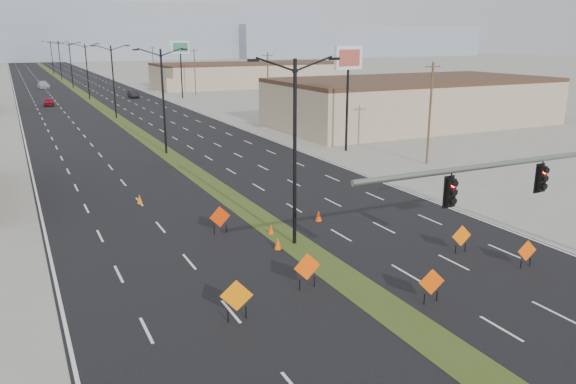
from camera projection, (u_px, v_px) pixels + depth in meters
name	position (u px, v px, depth m)	size (l,w,h in m)	color
ground	(441.00, 347.00, 20.68)	(600.00, 600.00, 0.00)	gray
road_surface	(87.00, 97.00, 107.19)	(25.00, 400.00, 0.02)	black
median_strip	(87.00, 97.00, 107.19)	(2.00, 400.00, 0.04)	#2E4318
building_se_near	(413.00, 103.00, 73.34)	(36.00, 18.00, 5.50)	tan
building_se_far	(251.00, 75.00, 131.35)	(44.00, 16.00, 5.00)	tan
mesa_center	(115.00, 32.00, 293.52)	(220.00, 50.00, 28.00)	#8592A4
mesa_east	(352.00, 41.00, 345.76)	(160.00, 50.00, 18.00)	#8592A4
signal_mast	(569.00, 184.00, 24.77)	(16.30, 0.60, 8.00)	slate
streetlight_0	(295.00, 147.00, 29.62)	(5.15, 0.24, 10.02)	black
streetlight_1	(163.00, 98.00, 53.84)	(5.15, 0.24, 10.02)	black
streetlight_2	(113.00, 79.00, 78.07)	(5.15, 0.24, 10.02)	black
streetlight_3	(87.00, 70.00, 102.29)	(5.15, 0.24, 10.02)	black
streetlight_4	(71.00, 63.00, 126.52)	(5.15, 0.24, 10.02)	black
streetlight_5	(60.00, 59.00, 150.74)	(5.15, 0.24, 10.02)	black
streetlight_6	(52.00, 56.00, 174.97)	(5.15, 0.24, 10.02)	black
utility_pole_0	(430.00, 112.00, 49.57)	(1.60, 0.20, 9.00)	#4C3823
utility_pole_1	(268.00, 84.00, 79.85)	(1.60, 0.20, 9.00)	#4C3823
utility_pole_2	(195.00, 71.00, 110.13)	(1.60, 0.20, 9.00)	#4C3823
utility_pole_3	(153.00, 64.00, 140.41)	(1.60, 0.20, 9.00)	#4C3823
car_left	(49.00, 102.00, 93.81)	(1.55, 3.86, 1.32)	maroon
car_mid	(133.00, 94.00, 106.42)	(1.44, 4.13, 1.36)	black
car_far	(43.00, 85.00, 125.96)	(2.17, 5.34, 1.55)	#B0B6BA
construction_sign_0	(237.00, 297.00, 22.34)	(1.26, 0.50, 1.77)	orange
construction_sign_1	(307.00, 268.00, 25.22)	(1.30, 0.09, 1.73)	#FF4E05
construction_sign_2	(220.00, 218.00, 32.37)	(1.25, 0.05, 1.67)	red
construction_sign_3	(432.00, 283.00, 23.88)	(1.17, 0.28, 1.57)	#ED4C05
construction_sign_4	(527.00, 252.00, 27.62)	(1.06, 0.21, 1.43)	#FF5205
construction_sign_5	(461.00, 237.00, 29.52)	(1.14, 0.19, 1.52)	#FF6705
cone_0	(271.00, 229.00, 32.45)	(0.37, 0.37, 0.61)	#EB4304
cone_1	(278.00, 244.00, 30.14)	(0.40, 0.40, 0.66)	#DB4F04
cone_2	(319.00, 216.00, 34.79)	(0.41, 0.41, 0.68)	#EE3F05
cone_3	(139.00, 199.00, 38.47)	(0.40, 0.40, 0.67)	#DC5A04
pole_sign_east_near	(348.00, 65.00, 54.43)	(3.35, 0.96, 10.26)	black
pole_sign_east_far	(180.00, 51.00, 103.71)	(3.25, 1.74, 10.48)	black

